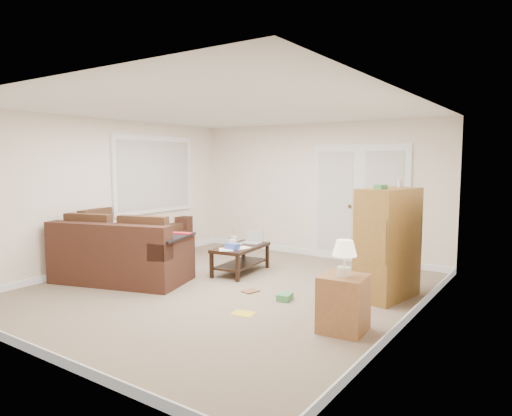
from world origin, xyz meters
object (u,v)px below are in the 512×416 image
Objects in this scene: tv_armoire at (388,243)px; side_cabinet at (344,299)px; sectional_sofa at (131,248)px; coffee_table at (241,258)px.

side_cabinet is (0.02, -1.45, -0.38)m from tv_armoire.
tv_armoire is at bearing -5.25° from sectional_sofa.
coffee_table is (1.66, 0.84, -0.12)m from sectional_sofa.
sectional_sofa is 2.76× the size of coffee_table.
tv_armoire reaches higher than coffee_table.
side_cabinet is at bearing -37.46° from coffee_table.
sectional_sofa is 3.18× the size of side_cabinet.
sectional_sofa is 4.14m from tv_armoire.
sectional_sofa is at bearing 167.13° from side_cabinet.
tv_armoire reaches higher than side_cabinet.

